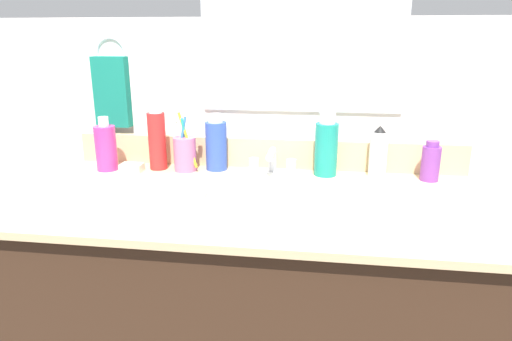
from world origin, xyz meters
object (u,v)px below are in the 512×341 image
Objects in this scene: bottle_spray_red at (157,137)px; bottle_soap_pink at (106,147)px; bottle_lotion_white at (378,153)px; soap_bar at (132,168)px; cup_pink at (185,153)px; hand_towel at (112,92)px; faucet at (272,166)px; bottle_cream_purple at (431,162)px; bottle_mouthwash_teal at (326,147)px; bottle_shampoo_blue at (216,144)px.

bottle_spray_red is 0.16m from bottle_soap_pink.
bottle_lotion_white reaches higher than soap_bar.
bottle_spray_red is 1.21× the size of cup_pink.
hand_towel reaches higher than faucet.
bottle_cream_purple is at bearing 1.92° from faucet.
bottle_lotion_white is at bearing 2.51° from cup_pink.
faucet is at bearing 1.47° from bottle_soap_pink.
bottle_mouthwash_teal is 1.04× the size of cup_pink.
bottle_mouthwash_teal is 0.58m from soap_bar.
hand_towel is 0.84m from bottle_lotion_white.
cup_pink is at bearing 6.09° from bottle_soap_pink.
soap_bar is (0.10, -0.13, -0.21)m from hand_towel.
bottle_lotion_white is 2.32× the size of soap_bar.
bottle_mouthwash_teal is (0.51, 0.01, -0.01)m from bottle_spray_red.
soap_bar is (-0.07, -0.04, -0.09)m from bottle_spray_red.
bottle_cream_purple is (0.44, 0.01, 0.03)m from faucet.
bottle_cream_purple is 0.62m from bottle_shampoo_blue.
bottle_mouthwash_teal reaches higher than bottle_soap_pink.
bottle_spray_red reaches higher than soap_bar.
bottle_shampoo_blue reaches higher than bottle_soap_pink.
bottle_mouthwash_teal is 1.13× the size of bottle_soap_pink.
faucet is 0.44m from bottle_cream_purple.
bottle_spray_red reaches higher than bottle_mouthwash_teal.
cup_pink is (-0.09, -0.03, -0.02)m from bottle_shampoo_blue.
hand_towel is at bearing 173.33° from bottle_mouthwash_teal.
soap_bar is (0.08, -0.01, -0.06)m from bottle_soap_pink.
cup_pink is at bearing 12.32° from soap_bar.
faucet is (0.52, -0.11, -0.19)m from hand_towel.
bottle_mouthwash_teal is at bearing 4.84° from soap_bar.
faucet is at bearing -178.08° from bottle_cream_purple.
bottle_spray_red is at bearing -178.45° from bottle_lotion_white.
bottle_cream_purple is 0.95m from bottle_soap_pink.
bottle_lotion_white is (0.65, 0.02, -0.03)m from bottle_spray_red.
bottle_lotion_white is 0.57m from cup_pink.
bottle_shampoo_blue is (-0.62, 0.02, 0.03)m from bottle_cream_purple.
bottle_shampoo_blue is at bearing 177.84° from bottle_cream_purple.
faucet is 2.50× the size of soap_bar.
bottle_lotion_white is 0.84× the size of cup_pink.
faucet is at bearing -170.08° from bottle_mouthwash_teal.
faucet is at bearing -172.96° from bottle_lotion_white.
bottle_soap_pink reaches higher than bottle_lotion_white.
hand_towel is 1.36× the size of bottle_soap_pink.
soap_bar is at bearing -175.16° from bottle_mouthwash_teal.
bottle_shampoo_blue is at bearing 15.82° from cup_pink.
bottle_lotion_white is at bearing 4.02° from bottle_mouthwash_teal.
bottle_soap_pink is (0.02, -0.12, -0.15)m from hand_towel.
bottle_cream_purple is 0.71m from cup_pink.
bottle_soap_pink is at bearing -178.53° from faucet.
bottle_spray_red is 0.65m from bottle_lotion_white.
bottle_soap_pink is (-0.15, -0.03, -0.03)m from bottle_spray_red.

